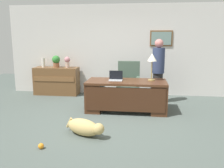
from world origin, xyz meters
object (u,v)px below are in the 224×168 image
at_px(potted_plant, 56,61).
at_px(dog_toy_ball, 41,146).
at_px(laptop, 116,78).
at_px(desk, 126,95).
at_px(person_standing, 158,71).
at_px(dog_lying, 85,127).
at_px(desk_lamp, 152,59).
at_px(vase_empty, 43,63).
at_px(armchair, 128,84).
at_px(credenza, 57,81).
at_px(vase_with_flowers, 67,61).

height_order(potted_plant, dog_toy_ball, potted_plant).
height_order(laptop, dog_toy_ball, laptop).
height_order(desk, person_standing, person_standing).
xyz_separation_m(dog_lying, desk_lamp, (1.22, 1.72, 1.09)).
height_order(dog_lying, vase_empty, vase_empty).
bearing_deg(desk_lamp, armchair, 127.24).
relative_size(armchair, person_standing, 0.64).
distance_m(credenza, vase_with_flowers, 0.71).
height_order(laptop, vase_empty, vase_empty).
relative_size(person_standing, potted_plant, 4.71).
relative_size(desk, laptop, 5.86).
relative_size(desk_lamp, vase_with_flowers, 1.96).
bearing_deg(person_standing, vase_with_flowers, 166.87).
relative_size(laptop, vase_with_flowers, 0.98).
bearing_deg(potted_plant, dog_lying, -62.16).
bearing_deg(desk_lamp, laptop, -174.10).
xyz_separation_m(credenza, desk_lamp, (2.82, -1.30, 0.82)).
bearing_deg(person_standing, armchair, 172.94).
xyz_separation_m(person_standing, desk_lamp, (-0.19, -0.68, 0.36)).
relative_size(vase_with_flowers, potted_plant, 0.91).
distance_m(dog_lying, potted_plant, 3.52).
distance_m(vase_with_flowers, dog_toy_ball, 3.81).
xyz_separation_m(laptop, potted_plant, (-1.97, 1.39, 0.25)).
bearing_deg(vase_with_flowers, vase_empty, 180.00).
height_order(armchair, vase_with_flowers, vase_with_flowers).
bearing_deg(dog_toy_ball, desk_lamp, 52.32).
xyz_separation_m(potted_plant, dog_toy_ball, (1.02, -3.62, -0.99)).
xyz_separation_m(armchair, potted_plant, (-2.22, 0.52, 0.55)).
bearing_deg(credenza, person_standing, -11.60).
bearing_deg(desk_lamp, vase_empty, 158.01).
distance_m(credenza, potted_plant, 0.61).
xyz_separation_m(desk_lamp, potted_plant, (-2.81, 1.30, -0.21)).
relative_size(vase_empty, potted_plant, 0.78).
relative_size(credenza, laptop, 4.18).
bearing_deg(armchair, potted_plant, 166.77).
height_order(person_standing, vase_empty, person_standing).
distance_m(credenza, vase_empty, 0.68).
height_order(person_standing, dog_toy_ball, person_standing).
relative_size(desk, vase_empty, 6.67).
bearing_deg(dog_toy_ball, vase_empty, 111.46).
bearing_deg(desk_lamp, vase_with_flowers, 152.19).
bearing_deg(dog_toy_ball, armchair, 68.78).
relative_size(dog_lying, laptop, 2.47).
xyz_separation_m(vase_empty, dog_toy_ball, (1.42, -3.62, -0.93)).
height_order(vase_empty, dog_toy_ball, vase_empty).
bearing_deg(potted_plant, person_standing, -11.65).
height_order(desk_lamp, vase_with_flowers, desk_lamp).
height_order(laptop, potted_plant, potted_plant).
bearing_deg(armchair, vase_with_flowers, 164.41).
bearing_deg(desk_lamp, dog_toy_ball, -127.68).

